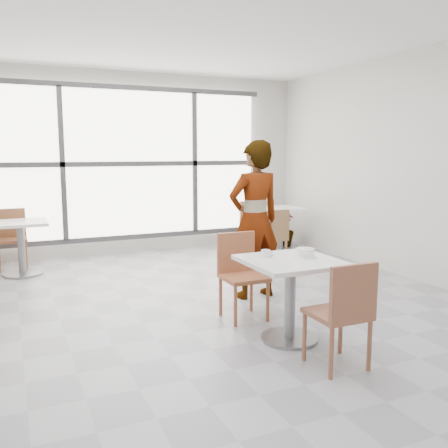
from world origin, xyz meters
name	(u,v)px	position (x,y,z in m)	size (l,w,h in m)	color
floor	(212,313)	(0.00, 0.00, 0.00)	(7.00, 7.00, 0.00)	#9E9EA5
ceiling	(211,16)	(0.00, 0.00, 3.00)	(7.00, 7.00, 0.00)	white
wall_back	(131,164)	(0.00, 3.50, 1.50)	(6.00, 6.00, 0.00)	silver
wall_right	(431,167)	(3.00, 0.00, 1.50)	(7.00, 7.00, 0.00)	silver
window	(132,164)	(0.00, 3.44, 1.50)	(4.60, 0.07, 2.52)	white
main_table	(290,284)	(0.36, -0.96, 0.52)	(0.80, 0.80, 0.75)	white
chair_near	(344,308)	(0.41, -1.65, 0.50)	(0.42, 0.42, 0.87)	brown
chair_far	(240,269)	(0.23, -0.19, 0.50)	(0.42, 0.42, 0.87)	#9F5736
oatmeal_bowl	(306,253)	(0.52, -0.94, 0.79)	(0.21, 0.21, 0.09)	white
coffee_cup	(266,254)	(0.20, -0.79, 0.78)	(0.16, 0.13, 0.07)	white
person	(255,220)	(0.69, 0.37, 0.91)	(0.67, 0.44, 1.83)	black
bg_table_left	(21,240)	(-1.78, 2.58, 0.49)	(0.70, 0.70, 0.75)	white
bg_table_right	(280,223)	(2.34, 2.57, 0.49)	(0.70, 0.70, 0.75)	white
bg_chair_left_far	(11,234)	(-1.90, 3.08, 0.50)	(0.42, 0.42, 0.87)	#9B5B39
bg_chair_right_near	(272,234)	(1.60, 1.54, 0.50)	(0.42, 0.42, 0.87)	olive
bg_chair_right_far	(254,223)	(1.86, 2.62, 0.50)	(0.42, 0.42, 0.87)	#956344
plant_right	(283,227)	(2.61, 2.91, 0.34)	(0.38, 0.38, 0.68)	#477442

